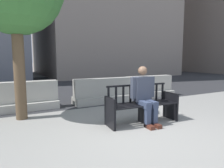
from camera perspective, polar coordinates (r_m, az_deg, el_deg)
The scene contains 8 objects.
ground_plane at distance 3.97m, azimuth 9.06°, elevation -14.71°, with size 200.00×200.00×0.00m, color gray.
street_asphalt at distance 11.94m, azimuth -16.94°, elevation -0.37°, with size 120.00×12.00×0.01m, color #28282B.
street_bench at distance 4.71m, azimuth 8.52°, elevation -6.20°, with size 1.72×0.64×0.88m.
seated_person at distance 4.61m, azimuth 9.16°, elevation -2.76°, with size 0.59×0.74×1.31m.
jersey_barrier_centre at distance 6.80m, azimuth -2.67°, elevation -2.54°, with size 2.01×0.71×0.84m.
jersey_barrier_left at distance 6.33m, azimuth -24.30°, elevation -3.87°, with size 2.01×0.70×0.84m.
jersey_barrier_right at distance 7.95m, azimuth 10.62°, elevation -1.28°, with size 2.01×0.71×0.84m.
building_far_right at distance 31.16m, azimuth 27.01°, elevation 18.33°, with size 10.40×13.72×16.01m.
Camera 1 is at (-2.25, -2.93, 1.46)m, focal length 32.00 mm.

